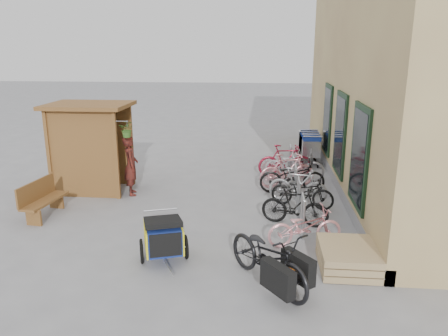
# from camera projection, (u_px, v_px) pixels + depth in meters

# --- Properties ---
(ground) EXTENTS (80.00, 80.00, 0.00)m
(ground) POSITION_uv_depth(u_px,v_px,m) (195.00, 230.00, 9.47)
(ground) COLOR gray
(building) EXTENTS (6.07, 13.00, 7.00)m
(building) POSITION_uv_depth(u_px,v_px,m) (446.00, 60.00, 12.27)
(building) COLOR tan
(building) RESTS_ON ground
(kiosk) EXTENTS (2.49, 1.65, 2.40)m
(kiosk) POSITION_uv_depth(u_px,v_px,m) (88.00, 135.00, 11.72)
(kiosk) COLOR brown
(kiosk) RESTS_ON ground
(bike_rack) EXTENTS (0.05, 5.35, 0.86)m
(bike_rack) POSITION_uv_depth(u_px,v_px,m) (295.00, 178.00, 11.43)
(bike_rack) COLOR #A5A8AD
(bike_rack) RESTS_ON ground
(pallet_stack) EXTENTS (1.00, 1.20, 0.40)m
(pallet_stack) POSITION_uv_depth(u_px,v_px,m) (348.00, 257.00, 7.81)
(pallet_stack) COLOR tan
(pallet_stack) RESTS_ON ground
(bench) EXTENTS (0.58, 1.41, 0.87)m
(bench) POSITION_uv_depth(u_px,v_px,m) (42.00, 198.00, 10.14)
(bench) COLOR brown
(bench) RESTS_ON ground
(shopping_carts) EXTENTS (0.61, 2.05, 1.09)m
(shopping_carts) POSITION_uv_depth(u_px,v_px,m) (309.00, 143.00, 15.04)
(shopping_carts) COLOR silver
(shopping_carts) RESTS_ON ground
(child_trailer) EXTENTS (0.98, 1.51, 0.87)m
(child_trailer) POSITION_uv_depth(u_px,v_px,m) (163.00, 236.00, 8.04)
(child_trailer) COLOR #1B3A98
(child_trailer) RESTS_ON ground
(cargo_bike) EXTENTS (1.76, 1.97, 1.04)m
(cargo_bike) POSITION_uv_depth(u_px,v_px,m) (270.00, 257.00, 7.15)
(cargo_bike) COLOR black
(cargo_bike) RESTS_ON ground
(person_kiosk) EXTENTS (0.55, 0.68, 1.60)m
(person_kiosk) POSITION_uv_depth(u_px,v_px,m) (131.00, 165.00, 11.58)
(person_kiosk) COLOR maroon
(person_kiosk) RESTS_ON ground
(bike_0) EXTENTS (1.61, 0.91, 0.80)m
(bike_0) POSITION_uv_depth(u_px,v_px,m) (305.00, 227.00, 8.65)
(bike_0) COLOR pink
(bike_0) RESTS_ON ground
(bike_1) EXTENTS (1.56, 0.79, 0.90)m
(bike_1) POSITION_uv_depth(u_px,v_px,m) (295.00, 206.00, 9.64)
(bike_1) COLOR black
(bike_1) RESTS_ON ground
(bike_2) EXTENTS (1.66, 1.00, 0.82)m
(bike_2) POSITION_uv_depth(u_px,v_px,m) (302.00, 191.00, 10.73)
(bike_2) COLOR black
(bike_2) RESTS_ON ground
(bike_3) EXTENTS (1.55, 0.74, 0.90)m
(bike_3) POSITION_uv_depth(u_px,v_px,m) (298.00, 185.00, 11.09)
(bike_3) COLOR #9FA0A4
(bike_3) RESTS_ON ground
(bike_4) EXTENTS (1.82, 0.78, 0.93)m
(bike_4) POSITION_uv_depth(u_px,v_px,m) (292.00, 176.00, 11.79)
(bike_4) COLOR black
(bike_4) RESTS_ON ground
(bike_5) EXTENTS (1.68, 0.93, 0.97)m
(bike_5) POSITION_uv_depth(u_px,v_px,m) (287.00, 170.00, 12.27)
(bike_5) COLOR pink
(bike_5) RESTS_ON ground
(bike_6) EXTENTS (1.81, 0.79, 0.92)m
(bike_6) POSITION_uv_depth(u_px,v_px,m) (294.00, 165.00, 12.93)
(bike_6) COLOR #9FA0A4
(bike_6) RESTS_ON ground
(bike_7) EXTENTS (1.71, 0.72, 0.99)m
(bike_7) POSITION_uv_depth(u_px,v_px,m) (285.00, 161.00, 13.29)
(bike_7) COLOR maroon
(bike_7) RESTS_ON ground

